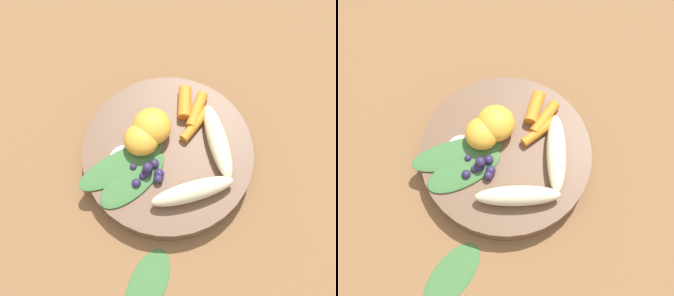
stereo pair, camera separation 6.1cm
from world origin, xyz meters
The scene contains 14 objects.
ground_plane centered at (0.00, 0.00, 0.00)m, with size 2.40×2.40×0.00m, color brown.
bowl centered at (0.00, 0.00, 0.02)m, with size 0.25×0.25×0.03m, color brown.
banana_peeled_left centered at (0.05, -0.05, 0.04)m, with size 0.12×0.03×0.03m, color beige.
banana_peeled_right centered at (-0.03, -0.07, 0.04)m, with size 0.12×0.03×0.03m, color beige.
orange_segment_near centered at (-0.02, 0.04, 0.05)m, with size 0.05×0.05×0.04m, color #F4A833.
orange_segment_far centered at (0.01, 0.04, 0.05)m, with size 0.06×0.06×0.04m, color #F4A833.
carrot_front centered at (0.06, -0.01, 0.04)m, with size 0.01×0.01×0.06m, color orange.
carrot_mid_left centered at (0.08, 0.01, 0.04)m, with size 0.02×0.02×0.06m, color orange.
carrot_mid_right centered at (0.07, 0.03, 0.04)m, with size 0.02×0.02×0.05m, color orange.
blueberry_pile centered at (-0.05, 0.00, 0.04)m, with size 0.05×0.05×0.03m.
coconut_shred_patch centered at (-0.05, 0.04, 0.03)m, with size 0.04×0.04×0.00m, color white.
kale_leaf_left centered at (-0.06, 0.04, 0.03)m, with size 0.13×0.04×0.01m, color #3D7038.
kale_leaf_right centered at (-0.07, 0.01, 0.03)m, with size 0.11×0.05×0.01m, color #3D7038.
kale_leaf_stray centered at (-0.16, -0.10, 0.00)m, with size 0.10×0.05×0.01m, color #3D7038.
Camera 1 is at (-0.18, -0.16, 0.60)m, focal length 45.81 mm.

